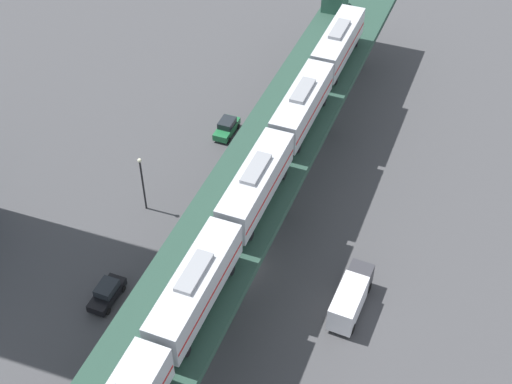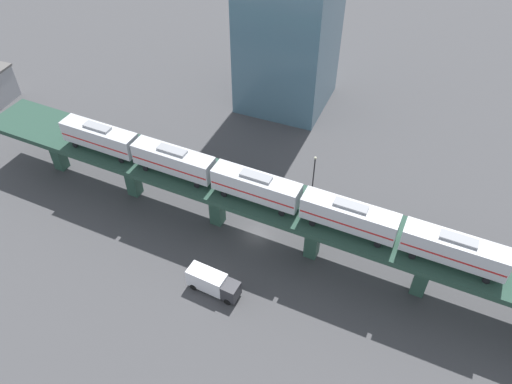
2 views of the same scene
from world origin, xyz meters
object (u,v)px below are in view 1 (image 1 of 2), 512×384
Objects in this scene: delivery_truck at (351,297)px; street_lamp at (142,180)px; street_car_green at (227,127)px; subway_train at (256,183)px; street_car_black at (107,293)px.

street_lamp is at bearing -14.43° from delivery_truck.
street_lamp reaches higher than street_car_green.
street_lamp is (13.85, -4.08, -7.08)m from subway_train.
street_car_green is (10.23, -19.00, -10.25)m from subway_train.
street_car_green is at bearing -46.24° from delivery_truck.
delivery_truck is at bearing -163.91° from street_car_black.
street_car_green is 0.64× the size of street_lamp.
street_car_black is 22.74m from delivery_truck.
street_car_black is 12.95m from street_lamp.
street_car_black is at bearing 98.79° from street_lamp.
street_lamp is at bearing -81.21° from street_car_black.
subway_train is at bearing 118.31° from street_car_green.
subway_train is 8.49× the size of delivery_truck.
delivery_truck reaches higher than street_car_black.
street_car_green is 15.67m from street_lamp.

